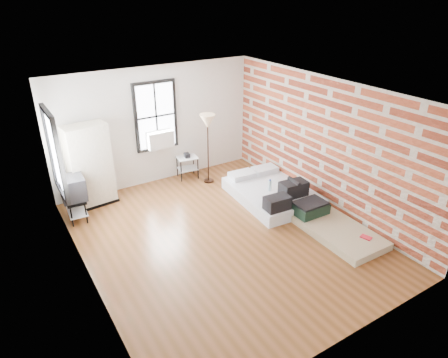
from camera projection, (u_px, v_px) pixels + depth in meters
ground at (223, 237)px, 7.75m from camera, size 6.00×6.00×0.00m
room_shell at (223, 145)px, 7.38m from camera, size 5.02×6.02×2.80m
mattress_main at (272, 192)px, 9.02m from camera, size 1.65×2.15×0.66m
mattress_bare at (330, 225)px, 7.91m from camera, size 1.02×1.89×0.40m
wardrobe at (90, 166)px, 8.56m from camera, size 0.96×0.61×1.82m
side_table at (187, 161)px, 9.94m from camera, size 0.55×0.47×0.66m
floor_lamp at (208, 125)px, 9.29m from camera, size 0.37×0.37×1.72m
tv_stand at (73, 190)px, 8.06m from camera, size 0.51×0.70×0.95m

